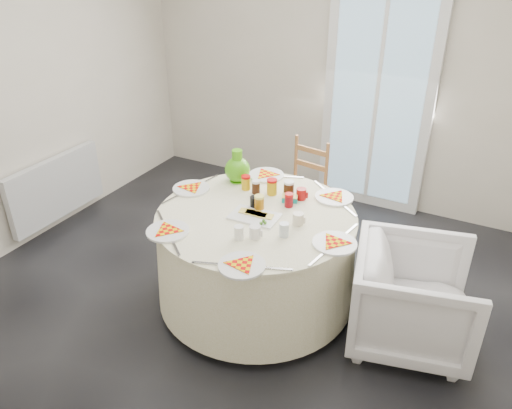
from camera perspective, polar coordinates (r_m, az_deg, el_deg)
The scene contains 14 objects.
floor at distance 3.74m, azimuth -2.51°, elevation -10.90°, with size 4.00×4.00×0.00m, color black.
wall_back at distance 4.83m, azimuth 9.57°, elevation 15.37°, with size 4.00×0.02×2.60m, color #BCB5A3.
wall_left at distance 4.41m, azimuth -26.50°, elevation 11.54°, with size 0.02×4.00×2.60m, color #BCB5A3.
glass_door at distance 4.74m, azimuth 13.76°, elevation 11.57°, with size 1.00×0.08×2.10m, color silver.
radiator at distance 4.79m, azimuth -21.87°, elevation 1.76°, with size 0.07×1.00×0.55m, color silver.
table at distance 3.52m, azimuth 0.00°, elevation -6.07°, with size 1.38×1.38×0.70m, color white.
wooden_chair at distance 4.37m, azimuth 5.18°, elevation 2.62°, with size 0.37×0.35×0.83m, color #B46A4A, non-canonical shape.
armchair at distance 3.34m, azimuth 17.62°, elevation -9.53°, with size 0.73×0.68×0.75m, color silver.
place_settings at distance 3.31m, azimuth 0.00°, elevation -0.45°, with size 1.47×1.47×0.03m, color white, non-canonical shape.
jar_cluster at distance 3.51m, azimuth 1.11°, elevation 2.20°, with size 0.44×0.22×0.13m, color brown, non-canonical shape.
butter_tub at distance 3.48m, azimuth 3.90°, elevation 1.27°, with size 0.11×0.08×0.04m, color #09ACAA.
green_pitcher at distance 3.72m, azimuth -2.15°, elevation 4.69°, with size 0.19×0.19×0.25m, color #45A411, non-canonical shape.
cheese_platter at distance 3.28m, azimuth -0.18°, elevation -0.76°, with size 0.32×0.21×0.04m, color white, non-canonical shape.
mugs_glasses at distance 3.21m, azimuth 1.73°, elevation -0.66°, with size 0.54×0.54×0.10m, color gray, non-canonical shape.
Camera 1 is at (1.49, -2.47, 2.39)m, focal length 35.00 mm.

